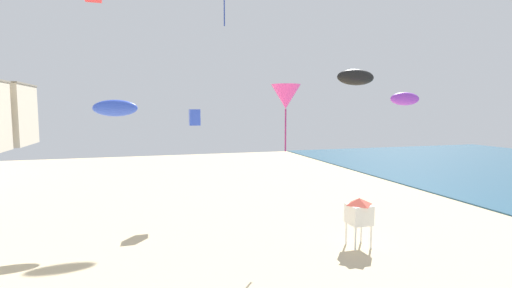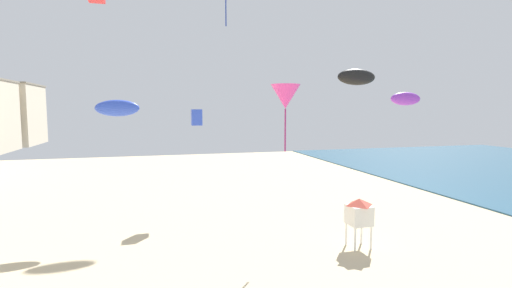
{
  "view_description": "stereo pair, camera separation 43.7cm",
  "coord_description": "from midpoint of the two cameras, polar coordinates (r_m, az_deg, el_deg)",
  "views": [
    {
      "loc": [
        -0.85,
        1.47,
        7.06
      ],
      "look_at": [
        4.93,
        20.7,
        5.19
      ],
      "focal_mm": 26.08,
      "sensor_mm": 36.0,
      "label": 1
    },
    {
      "loc": [
        -0.43,
        1.35,
        7.06
      ],
      "look_at": [
        4.93,
        20.7,
        5.19
      ],
      "focal_mm": 26.08,
      "sensor_mm": 36.0,
      "label": 2
    }
  ],
  "objects": [
    {
      "name": "lifeguard_stand",
      "position": [
        20.03,
        16.13,
        -10.02
      ],
      "size": [
        1.1,
        1.1,
        2.55
      ],
      "rotation": [
        0.0,
        0.0,
        0.24
      ],
      "color": "white",
      "rests_on": "ground"
    },
    {
      "name": "kite_magenta_delta",
      "position": [
        19.33,
        5.19,
        7.23
      ],
      "size": [
        1.53,
        1.53,
        3.47
      ],
      "color": "#DB3D9E"
    },
    {
      "name": "kite_purple_parafoil",
      "position": [
        19.94,
        22.54,
        6.42
      ],
      "size": [
        1.67,
        0.46,
        0.65
      ],
      "color": "purple"
    },
    {
      "name": "kite_blue_box",
      "position": [
        26.19,
        -8.62,
        4.06
      ],
      "size": [
        0.71,
        0.71,
        1.12
      ],
      "color": "blue"
    },
    {
      "name": "kite_blue_parafoil",
      "position": [
        24.25,
        -20.01,
        5.2
      ],
      "size": [
        2.59,
        0.72,
        1.01
      ],
      "color": "blue"
    },
    {
      "name": "kite_black_parafoil",
      "position": [
        21.49,
        15.73,
        9.85
      ],
      "size": [
        2.28,
        0.63,
        0.89
      ],
      "color": "black"
    }
  ]
}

